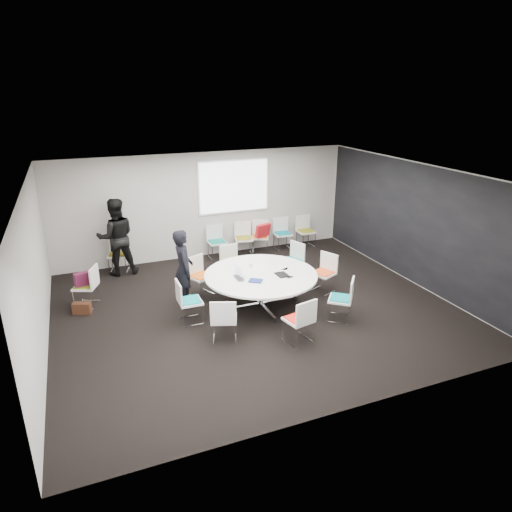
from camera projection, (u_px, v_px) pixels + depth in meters
name	position (u px, v px, depth m)	size (l,w,h in m)	color
room_shell	(259.00, 244.00, 9.15)	(8.08, 7.08, 2.88)	black
conference_table	(261.00, 282.00, 9.51)	(2.35, 2.35, 0.73)	silver
projection_screen	(234.00, 187.00, 12.24)	(1.90, 0.03, 1.35)	white
chair_ring_a	(323.00, 280.00, 10.28)	(0.60, 0.60, 0.88)	silver
chair_ring_b	(292.00, 268.00, 10.99)	(0.58, 0.59, 0.88)	silver
chair_ring_c	(232.00, 271.00, 10.80)	(0.51, 0.50, 0.88)	silver
chair_ring_d	(201.00, 283.00, 10.11)	(0.60, 0.60, 0.88)	silver
chair_ring_e	(190.00, 309.00, 8.94)	(0.45, 0.46, 0.88)	silver
chair_ring_f	(224.00, 327.00, 8.27)	(0.59, 0.58, 0.88)	silver
chair_ring_g	(299.00, 328.00, 8.24)	(0.54, 0.53, 0.88)	silver
chair_ring_h	(341.00, 307.00, 9.04)	(0.64, 0.64, 0.88)	silver
chair_back_a	(217.00, 248.00, 12.32)	(0.46, 0.45, 0.88)	silver
chair_back_b	(244.00, 245.00, 12.59)	(0.55, 0.55, 0.88)	silver
chair_back_c	(260.00, 243.00, 12.75)	(0.60, 0.59, 0.88)	silver
chair_back_d	(282.00, 240.00, 13.01)	(0.50, 0.48, 0.88)	silver
chair_back_e	(305.00, 237.00, 13.22)	(0.47, 0.46, 0.88)	silver
chair_spare_left	(87.00, 294.00, 9.62)	(0.59, 0.60, 0.88)	silver
chair_person_back	(119.00, 261.00, 11.41)	(0.56, 0.56, 0.88)	silver
person_main	(184.00, 269.00, 9.43)	(0.61, 0.40, 1.68)	black
person_back	(116.00, 237.00, 11.03)	(0.93, 0.72, 1.91)	black
laptop	(241.00, 278.00, 9.24)	(0.33, 0.22, 0.03)	#333338
laptop_lid	(238.00, 270.00, 9.30)	(0.30, 0.02, 0.22)	silver
notebook_black	(282.00, 275.00, 9.38)	(0.22, 0.30, 0.02)	black
tablet_folio	(256.00, 281.00, 9.09)	(0.26, 0.20, 0.03)	navy
papers_right	(283.00, 267.00, 9.79)	(0.30, 0.21, 0.00)	silver
papers_front	(288.00, 270.00, 9.66)	(0.30, 0.21, 0.00)	silver
cup	(251.00, 265.00, 9.81)	(0.08, 0.08, 0.09)	white
phone	(290.00, 277.00, 9.28)	(0.14, 0.07, 0.01)	black
maroon_bag	(84.00, 279.00, 9.50)	(0.40, 0.14, 0.28)	#4F1530
brown_bag	(82.00, 308.00, 9.33)	(0.36, 0.16, 0.24)	#3C2013
red_jacket	(263.00, 230.00, 12.40)	(0.44, 0.10, 0.35)	#AF151C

